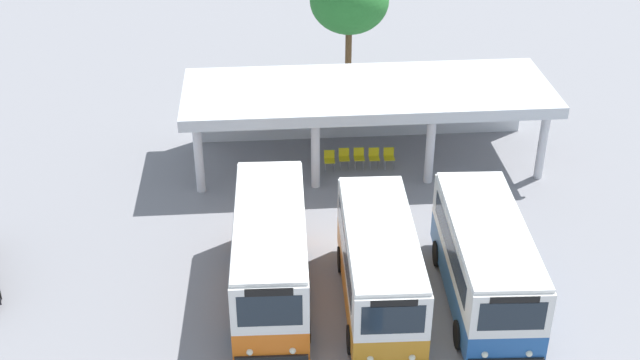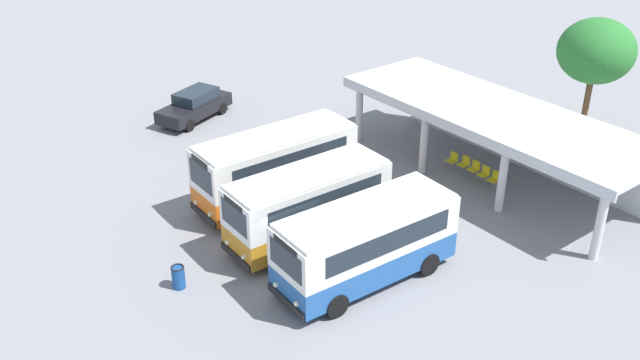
# 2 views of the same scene
# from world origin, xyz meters

# --- Properties ---
(ground_plane) EXTENTS (180.00, 180.00, 0.00)m
(ground_plane) POSITION_xyz_m (0.00, 0.00, 0.00)
(ground_plane) COLOR gray
(city_bus_nearest_orange) EXTENTS (2.54, 7.36, 3.19)m
(city_bus_nearest_orange) POSITION_xyz_m (-3.54, 2.41, 1.77)
(city_bus_nearest_orange) COLOR black
(city_bus_nearest_orange) RESTS_ON ground
(city_bus_second_in_row) EXTENTS (2.47, 6.84, 3.06)m
(city_bus_second_in_row) POSITION_xyz_m (-0.11, 1.58, 1.70)
(city_bus_second_in_row) COLOR black
(city_bus_second_in_row) RESTS_ON ground
(city_bus_middle_cream) EXTENTS (2.70, 7.06, 3.03)m
(city_bus_middle_cream) POSITION_xyz_m (3.31, 1.59, 1.69)
(city_bus_middle_cream) COLOR black
(city_bus_middle_cream) RESTS_ON ground
(terminal_canopy) EXTENTS (15.19, 5.20, 3.40)m
(terminal_canopy) POSITION_xyz_m (0.76, 12.14, 2.61)
(terminal_canopy) COLOR silver
(terminal_canopy) RESTS_ON ground
(waiting_chair_end_by_column) EXTENTS (0.45, 0.45, 0.86)m
(waiting_chair_end_by_column) POSITION_xyz_m (-0.87, 10.81, 0.52)
(waiting_chair_end_by_column) COLOR slate
(waiting_chair_end_by_column) RESTS_ON ground
(waiting_chair_second_from_end) EXTENTS (0.45, 0.45, 0.86)m
(waiting_chair_second_from_end) POSITION_xyz_m (-0.24, 10.95, 0.52)
(waiting_chair_second_from_end) COLOR slate
(waiting_chair_second_from_end) RESTS_ON ground
(waiting_chair_middle_seat) EXTENTS (0.45, 0.45, 0.86)m
(waiting_chair_middle_seat) POSITION_xyz_m (0.39, 10.93, 0.52)
(waiting_chair_middle_seat) COLOR slate
(waiting_chair_middle_seat) RESTS_ON ground
(waiting_chair_fourth_seat) EXTENTS (0.45, 0.45, 0.86)m
(waiting_chair_fourth_seat) POSITION_xyz_m (1.02, 10.88, 0.52)
(waiting_chair_fourth_seat) COLOR slate
(waiting_chair_fourth_seat) RESTS_ON ground
(waiting_chair_fifth_seat) EXTENTS (0.45, 0.45, 0.86)m
(waiting_chair_fifth_seat) POSITION_xyz_m (1.66, 10.85, 0.52)
(waiting_chair_fifth_seat) COLOR slate
(waiting_chair_fifth_seat) RESTS_ON ground
(roadside_tree_behind_canopy) EXTENTS (3.82, 3.82, 6.33)m
(roadside_tree_behind_canopy) POSITION_xyz_m (0.79, 18.89, 4.69)
(roadside_tree_behind_canopy) COLOR brown
(roadside_tree_behind_canopy) RESTS_ON ground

